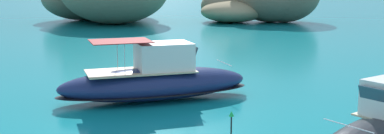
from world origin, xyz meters
name	(u,v)px	position (x,y,z in m)	size (l,w,h in m)	color
motorboat_navy	(156,81)	(2.25, 13.99, 1.03)	(10.79, 4.77, 3.26)	navy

